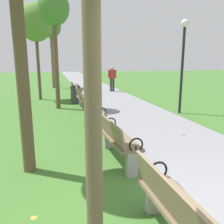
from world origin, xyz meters
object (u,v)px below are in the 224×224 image
at_px(tree_4, 36,23).
at_px(trash_bin, 75,95).
at_px(park_bench_1, 181,214).
at_px(park_bench_2, 116,138).
at_px(tree_5, 51,29).
at_px(lamp_post, 183,52).
at_px(pedestrian_walking, 112,77).
at_px(park_bench_3, 93,110).
at_px(park_bench_5, 76,90).
at_px(park_bench_4, 82,98).
at_px(tree_3, 54,11).

xyz_separation_m(tree_4, trash_bin, (1.67, -1.68, -3.39)).
xyz_separation_m(park_bench_1, park_bench_2, (0.00, 2.50, 0.00)).
relative_size(park_bench_1, trash_bin, 1.91).
distance_m(tree_5, lamp_post, 11.18).
bearing_deg(park_bench_2, pedestrian_walking, 75.95).
bearing_deg(tree_4, park_bench_3, -72.12).
height_order(park_bench_3, trash_bin, park_bench_3).
distance_m(pedestrian_walking, lamp_post, 7.06).
relative_size(park_bench_2, park_bench_3, 1.01).
bearing_deg(pedestrian_walking, park_bench_5, -137.42).
bearing_deg(park_bench_3, trash_bin, 92.14).
distance_m(park_bench_1, park_bench_2, 2.50).
relative_size(tree_4, trash_bin, 5.69).
bearing_deg(tree_5, lamp_post, -65.18).
xyz_separation_m(park_bench_2, tree_4, (-1.82, 8.40, 3.33)).
height_order(trash_bin, lamp_post, lamp_post).
bearing_deg(pedestrian_walking, trash_bin, -126.12).
relative_size(pedestrian_walking, lamp_post, 0.47).
distance_m(park_bench_5, pedestrian_walking, 3.61).
relative_size(park_bench_4, tree_3, 0.34).
bearing_deg(park_bench_3, pedestrian_walking, 71.25).
bearing_deg(tree_4, pedestrian_walking, 25.59).
bearing_deg(park_bench_2, park_bench_4, 90.00).
bearing_deg(trash_bin, park_bench_1, -89.08).
distance_m(park_bench_4, tree_3, 3.61).
bearing_deg(park_bench_5, park_bench_2, -90.00).
distance_m(tree_3, trash_bin, 3.72).
relative_size(park_bench_3, park_bench_4, 1.00).
bearing_deg(lamp_post, park_bench_4, 155.67).
bearing_deg(park_bench_5, tree_4, 170.94).
bearing_deg(lamp_post, tree_5, 114.82).
xyz_separation_m(park_bench_1, park_bench_5, (0.00, 10.61, 0.00)).
height_order(tree_3, lamp_post, tree_3).
distance_m(park_bench_3, park_bench_4, 2.53).
distance_m(park_bench_2, tree_4, 9.22).
xyz_separation_m(park_bench_3, park_bench_4, (-0.00, 2.53, 0.00)).
relative_size(park_bench_3, pedestrian_walking, 0.99).
bearing_deg(tree_5, pedestrian_walking, -40.55).
relative_size(park_bench_1, park_bench_4, 1.00).
relative_size(park_bench_2, lamp_post, 0.47).
xyz_separation_m(park_bench_2, park_bench_4, (-0.00, 5.29, 0.00)).
bearing_deg(park_bench_2, park_bench_3, 90.00).
distance_m(park_bench_2, lamp_post, 5.45).
distance_m(park_bench_2, park_bench_3, 2.77).
distance_m(park_bench_3, pedestrian_walking, 8.21).
bearing_deg(park_bench_1, pedestrian_walking, 78.57).
relative_size(tree_5, trash_bin, 6.08).
bearing_deg(tree_5, park_bench_1, -86.33).
relative_size(park_bench_1, tree_5, 0.31).
xyz_separation_m(tree_3, pedestrian_walking, (3.61, 4.75, -3.00)).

